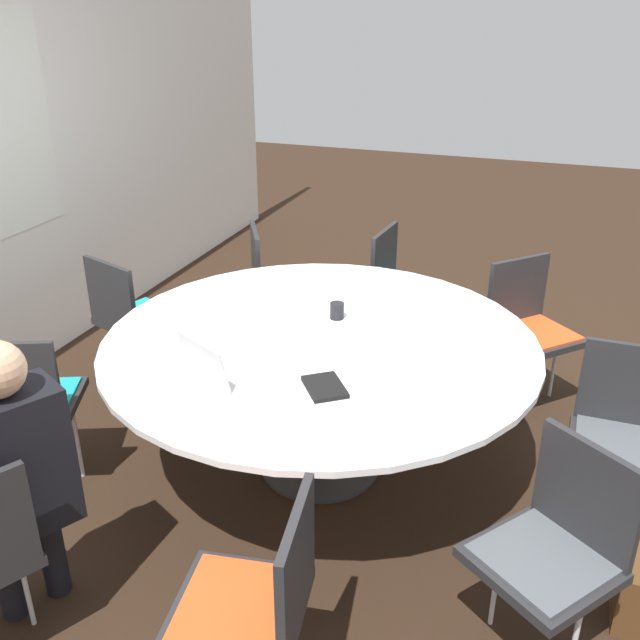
# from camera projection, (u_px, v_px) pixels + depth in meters

# --- Properties ---
(ground_plane) EXTENTS (16.00, 16.00, 0.00)m
(ground_plane) POSITION_uv_depth(u_px,v_px,m) (320.00, 466.00, 3.73)
(ground_plane) COLOR black
(conference_table) EXTENTS (2.09, 2.09, 0.75)m
(conference_table) POSITION_uv_depth(u_px,v_px,m) (320.00, 355.00, 3.46)
(conference_table) COLOR #333333
(conference_table) RESTS_ON ground_plane
(chair_1) EXTENTS (0.50, 0.48, 0.87)m
(chair_1) POSITION_uv_depth(u_px,v_px,m) (258.00, 597.00, 2.25)
(chair_1) COLOR #262628
(chair_1) RESTS_ON ground_plane
(chair_2) EXTENTS (0.60, 0.60, 0.87)m
(chair_2) POSITION_uv_depth(u_px,v_px,m) (557.00, 541.00, 2.48)
(chair_2) COLOR #262628
(chair_2) RESTS_ON ground_plane
(chair_3) EXTENTS (0.42, 0.44, 0.87)m
(chair_3) POSITION_uv_depth(u_px,v_px,m) (624.00, 427.00, 3.13)
(chair_3) COLOR #262628
(chair_3) RESTS_ON ground_plane
(chair_4) EXTENTS (0.61, 0.61, 0.87)m
(chair_4) POSITION_uv_depth(u_px,v_px,m) (529.00, 321.00, 4.14)
(chair_4) COLOR #262628
(chair_4) RESTS_ON ground_plane
(chair_5) EXTENTS (0.48, 0.46, 0.87)m
(chair_5) POSITION_uv_depth(u_px,v_px,m) (401.00, 282.00, 4.69)
(chair_5) COLOR #262628
(chair_5) RESTS_ON ground_plane
(chair_6) EXTENTS (0.59, 0.58, 0.87)m
(chair_6) POSITION_uv_depth(u_px,v_px,m) (276.00, 278.00, 4.76)
(chair_6) COLOR #262628
(chair_6) RESTS_ON ground_plane
(chair_7) EXTENTS (0.54, 0.55, 0.87)m
(chair_7) POSITION_uv_depth(u_px,v_px,m) (131.00, 311.00, 4.27)
(chair_7) COLOR #262628
(chair_7) RESTS_ON ground_plane
(chair_8) EXTENTS (0.56, 0.57, 0.87)m
(chair_8) POSITION_uv_depth(u_px,v_px,m) (26.00, 396.00, 3.37)
(chair_8) COLOR #262628
(chair_8) RESTS_ON ground_plane
(person_0) EXTENTS (0.42, 0.36, 1.22)m
(person_0) POSITION_uv_depth(u_px,v_px,m) (15.00, 467.00, 2.55)
(person_0) COLOR black
(person_0) RESTS_ON ground_plane
(laptop) EXTENTS (0.38, 0.40, 0.21)m
(laptop) POSITION_uv_depth(u_px,v_px,m) (217.00, 369.00, 3.04)
(laptop) COLOR silver
(laptop) RESTS_ON conference_table
(spiral_notebook) EXTENTS (0.26, 0.25, 0.02)m
(spiral_notebook) POSITION_uv_depth(u_px,v_px,m) (325.00, 387.00, 2.98)
(spiral_notebook) COLOR black
(spiral_notebook) RESTS_ON conference_table
(coffee_cup) EXTENTS (0.07, 0.07, 0.08)m
(coffee_cup) POSITION_uv_depth(u_px,v_px,m) (337.00, 311.00, 3.62)
(coffee_cup) COLOR black
(coffee_cup) RESTS_ON conference_table
(handbag) EXTENTS (0.36, 0.16, 0.28)m
(handbag) POSITION_uv_depth(u_px,v_px,m) (636.00, 581.00, 2.82)
(handbag) COLOR #513319
(handbag) RESTS_ON ground_plane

